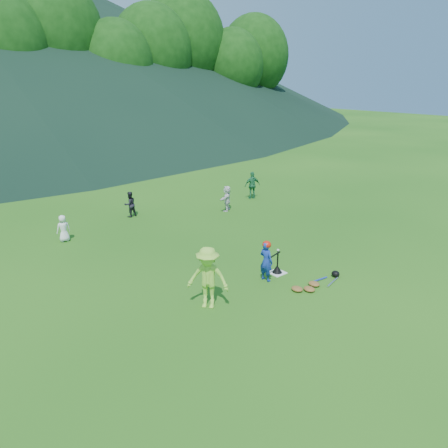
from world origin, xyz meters
The scene contains 13 objects.
ground centered at (0.00, 0.00, 0.00)m, with size 120.00×120.00×0.00m, color #1B5513.
home_plate centered at (0.00, 0.00, 0.01)m, with size 0.45×0.45×0.02m, color silver.
baseball centered at (0.00, 0.00, 0.74)m, with size 0.08×0.08×0.08m, color white.
batter_child centered at (-0.61, -0.12, 0.59)m, with size 0.43×0.28×1.18m, color #16319B.
adult_coach centered at (-2.83, -0.29, 0.82)m, with size 1.05×0.61×1.63m, color #93D53E.
fielder_a centered at (-3.92, 6.71, 0.48)m, with size 0.47×0.31×0.97m, color white.
fielder_b centered at (-0.71, 7.80, 0.54)m, with size 0.52×0.41×1.08m, color black.
fielder_c centered at (5.19, 6.64, 0.66)m, with size 0.77×0.32×1.31m, color #227344.
fielder_d centered at (2.97, 5.90, 0.56)m, with size 1.04×0.33×1.12m, color silver.
batting_tee centered at (0.00, 0.00, 0.13)m, with size 0.30×0.30×0.68m.
batter_gear centered at (-0.58, -0.12, 1.07)m, with size 0.73×0.26×0.54m.
equipment_pile centered at (0.18, -1.27, 0.07)m, with size 1.80×0.61×0.19m.
outfield_fence centered at (0.00, 28.00, 0.70)m, with size 70.07×0.08×1.33m.
Camera 1 is at (-8.82, -8.16, 5.58)m, focal length 35.00 mm.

